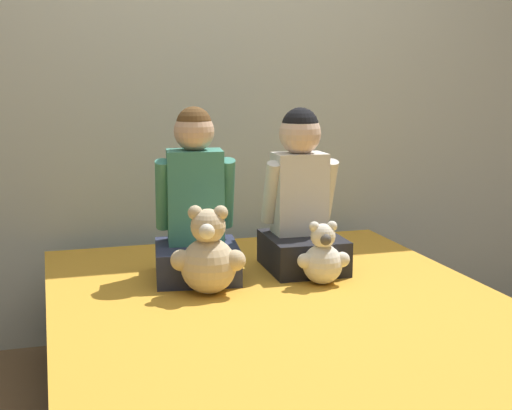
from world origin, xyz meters
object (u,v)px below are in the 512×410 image
bed (284,370)px  child_on_left (196,210)px  teddy_bear_held_by_right_child (323,258)px  teddy_bear_held_by_left_child (208,257)px  child_on_right (301,203)px

bed → child_on_left: (-0.22, 0.42, 0.50)m
bed → teddy_bear_held_by_right_child: teddy_bear_held_by_right_child is taller
child_on_left → teddy_bear_held_by_left_child: (-0.00, -0.23, -0.13)m
child_on_left → teddy_bear_held_by_left_child: 0.26m
bed → teddy_bear_held_by_right_child: (0.21, 0.17, 0.34)m
child_on_left → teddy_bear_held_by_right_child: child_on_left is taller
child_on_left → child_on_right: 0.43m
bed → child_on_left: child_on_left is taller
bed → teddy_bear_held_by_left_child: bearing=140.3°
teddy_bear_held_by_right_child → bed: bearing=-132.6°
child_on_left → child_on_right: bearing=8.0°
teddy_bear_held_by_left_child → teddy_bear_held_by_right_child: (0.43, -0.01, -0.03)m
bed → child_on_right: child_on_right is taller
child_on_right → child_on_left: bearing=-178.1°
bed → teddy_bear_held_by_left_child: 0.47m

